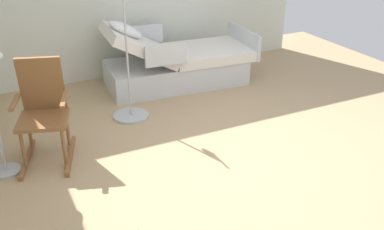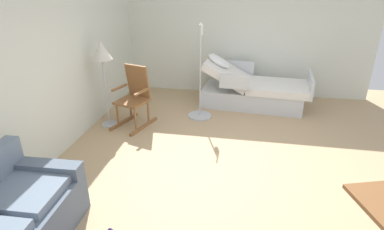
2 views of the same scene
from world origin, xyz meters
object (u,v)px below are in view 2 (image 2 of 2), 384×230
at_px(rocking_chair, 134,97).
at_px(iv_pole, 200,104).
at_px(floor_lamp, 102,56).
at_px(hospital_bed, 253,91).

height_order(rocking_chair, iv_pole, iv_pole).
xyz_separation_m(rocking_chair, iv_pole, (0.52, -1.06, -0.25)).
bearing_deg(rocking_chair, iv_pole, -64.14).
bearing_deg(rocking_chair, floor_lamp, 107.44).
height_order(floor_lamp, iv_pole, iv_pole).
distance_m(rocking_chair, floor_lamp, 0.86).
xyz_separation_m(hospital_bed, iv_pole, (-0.74, 0.95, -0.06)).
relative_size(hospital_bed, floor_lamp, 1.44).
xyz_separation_m(floor_lamp, iv_pole, (0.65, -1.51, -0.98)).
relative_size(hospital_bed, rocking_chair, 2.03).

